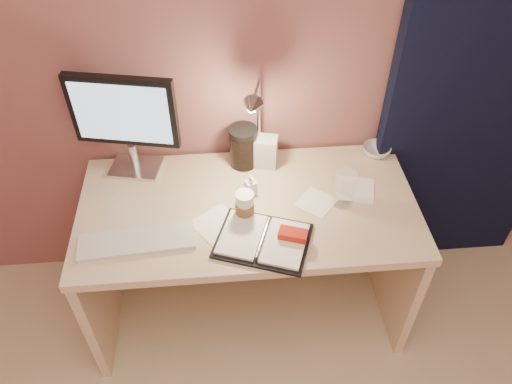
{
  "coord_description": "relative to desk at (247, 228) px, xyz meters",
  "views": [
    {
      "loc": [
        -0.09,
        -0.07,
        2.19
      ],
      "look_at": [
        0.03,
        1.33,
        0.85
      ],
      "focal_mm": 35.0,
      "sensor_mm": 36.0,
      "label": 1
    }
  ],
  "objects": [
    {
      "name": "planner",
      "position": [
        0.05,
        -0.28,
        0.24
      ],
      "size": [
        0.42,
        0.36,
        0.05
      ],
      "rotation": [
        0.0,
        0.0,
        -0.35
      ],
      "color": "black",
      "rests_on": "desk"
    },
    {
      "name": "lotion_bottle",
      "position": [
        0.02,
        -0.0,
        0.27
      ],
      "size": [
        0.06,
        0.06,
        0.1
      ],
      "primitive_type": "imported",
      "rotation": [
        0.0,
        0.0,
        0.34
      ],
      "color": "silver",
      "rests_on": "desk"
    },
    {
      "name": "desk_lamp",
      "position": [
        0.1,
        0.12,
        0.5
      ],
      "size": [
        0.14,
        0.27,
        0.43
      ],
      "rotation": [
        0.0,
        0.0,
        -0.24
      ],
      "color": "silver",
      "rests_on": "desk"
    },
    {
      "name": "dark_jar",
      "position": [
        0.0,
        0.19,
        0.31
      ],
      "size": [
        0.12,
        0.12,
        0.17
      ],
      "primitive_type": "cylinder",
      "color": "black",
      "rests_on": "desk"
    },
    {
      "name": "clear_cup",
      "position": [
        0.39,
        -0.09,
        0.3
      ],
      "size": [
        0.09,
        0.09,
        0.15
      ],
      "primitive_type": "cylinder",
      "color": "white",
      "rests_on": "desk"
    },
    {
      "name": "coffee_cup",
      "position": [
        -0.02,
        -0.13,
        0.28
      ],
      "size": [
        0.08,
        0.08,
        0.12
      ],
      "color": "silver",
      "rests_on": "desk"
    },
    {
      "name": "paper_c",
      "position": [
        0.28,
        -0.08,
        0.23
      ],
      "size": [
        0.19,
        0.19,
        0.0
      ],
      "primitive_type": "cube",
      "rotation": [
        0.0,
        0.0,
        0.87
      ],
      "color": "white",
      "rests_on": "desk"
    },
    {
      "name": "room",
      "position": [
        0.95,
        0.24,
        0.63
      ],
      "size": [
        3.5,
        3.5,
        3.5
      ],
      "color": "#C6B28E",
      "rests_on": "ground"
    },
    {
      "name": "paper_b",
      "position": [
        0.46,
        -0.02,
        0.23
      ],
      "size": [
        0.19,
        0.19,
        0.0
      ],
      "primitive_type": "cube",
      "rotation": [
        0.0,
        0.0,
        -0.26
      ],
      "color": "white",
      "rests_on": "desk"
    },
    {
      "name": "monitor",
      "position": [
        -0.48,
        0.2,
        0.51
      ],
      "size": [
        0.44,
        0.2,
        0.47
      ],
      "rotation": [
        0.0,
        0.0,
        -0.21
      ],
      "color": "silver",
      "rests_on": "desk"
    },
    {
      "name": "keyboard",
      "position": [
        -0.44,
        -0.24,
        0.23
      ],
      "size": [
        0.45,
        0.16,
        0.02
      ],
      "primitive_type": "cube",
      "rotation": [
        0.0,
        0.0,
        0.07
      ],
      "color": "silver",
      "rests_on": "desk"
    },
    {
      "name": "desk",
      "position": [
        0.0,
        0.0,
        0.0
      ],
      "size": [
        1.4,
        0.7,
        0.73
      ],
      "color": "beige",
      "rests_on": "ground"
    },
    {
      "name": "bowl",
      "position": [
        0.61,
        0.21,
        0.25
      ],
      "size": [
        0.15,
        0.15,
        0.04
      ],
      "primitive_type": "imported",
      "rotation": [
        0.0,
        0.0,
        0.23
      ],
      "color": "silver",
      "rests_on": "desk"
    },
    {
      "name": "product_box",
      "position": [
        0.1,
        0.18,
        0.3
      ],
      "size": [
        0.11,
        0.1,
        0.15
      ],
      "primitive_type": "cube",
      "rotation": [
        0.0,
        0.0,
        -0.22
      ],
      "color": "beige",
      "rests_on": "desk"
    },
    {
      "name": "paper_a",
      "position": [
        -0.13,
        -0.17,
        0.23
      ],
      "size": [
        0.24,
        0.24,
        0.0
      ],
      "primitive_type": "cube",
      "rotation": [
        0.0,
        0.0,
        0.62
      ],
      "color": "white",
      "rests_on": "desk"
    }
  ]
}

